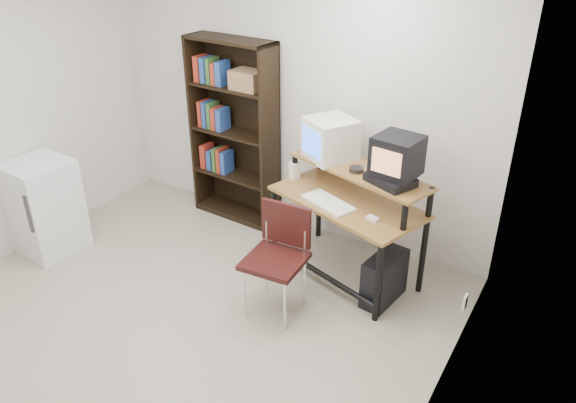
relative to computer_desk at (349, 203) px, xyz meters
The scene contains 17 objects.
floor 1.83m from the computer_desk, 120.97° to the right, with size 4.00×4.00×0.01m, color #A9A18C.
back_wall 1.19m from the computer_desk, 147.55° to the left, with size 4.00×0.01×2.60m, color silver.
right_wall 1.93m from the computer_desk, 51.99° to the right, with size 0.01×4.00×2.60m, color silver.
computer_desk is the anchor object (origin of this frame).
crt_monitor 0.58m from the computer_desk, 145.36° to the left, with size 0.52×0.52×0.36m.
vcr 0.47m from the computer_desk, ahead, with size 0.36×0.26×0.08m, color black.
crt_tv 0.63m from the computer_desk, ahead, with size 0.38×0.37×0.32m.
cd_spindle 0.30m from the computer_desk, 53.22° to the left, with size 0.12×0.12×0.05m, color #26262B.
keyboard 0.20m from the computer_desk, 125.75° to the right, with size 0.47×0.21×0.04m, color white.
mousepad 0.38m from the computer_desk, 35.54° to the right, with size 0.22×0.18×0.01m, color black.
mouse 0.38m from the computer_desk, 35.72° to the right, with size 0.10×0.06×0.03m, color white.
desk_speaker 0.63m from the computer_desk, 168.32° to the left, with size 0.08×0.07×0.17m, color white.
pc_tower 0.69m from the computer_desk, 24.19° to the right, with size 0.20×0.45×0.42m, color black.
school_chair 0.77m from the computer_desk, 110.34° to the right, with size 0.47×0.47×0.88m.
bookshelf 1.54m from the computer_desk, 164.30° to the left, with size 0.94×0.36×1.85m.
mini_fridge 2.81m from the computer_desk, 157.42° to the right, with size 0.57×0.59×0.89m.
wall_outlet 1.22m from the computer_desk, 14.89° to the right, with size 0.02×0.08×0.12m, color beige.
Camera 1 is at (2.57, -2.41, 2.91)m, focal length 35.00 mm.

